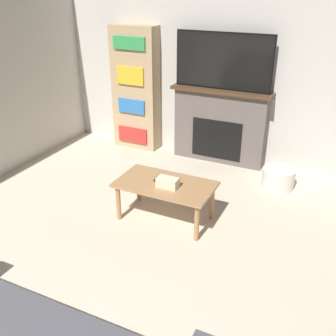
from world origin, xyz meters
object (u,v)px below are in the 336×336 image
tv (223,61)px  coffee_table (165,188)px  fireplace (220,125)px  bookshelf (136,89)px  storage_basket (278,178)px

tv → coffee_table: size_ratio=1.27×
tv → coffee_table: (-0.02, -1.67, -1.01)m
fireplace → bookshelf: bookshelf is taller
fireplace → coffee_table: bearing=-90.6°
fireplace → storage_basket: 1.11m
coffee_table → storage_basket: (0.95, 1.24, -0.25)m
storage_basket → coffee_table: bearing=-127.4°
storage_basket → tv: bearing=155.3°
coffee_table → storage_basket: 1.58m
fireplace → bookshelf: (-1.30, -0.02, 0.37)m
coffee_table → bookshelf: (-1.28, 1.67, 0.51)m
fireplace → bookshelf: 1.35m
tv → bookshelf: 1.39m
bookshelf → storage_basket: bookshelf is taller
tv → fireplace: bearing=90.0°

